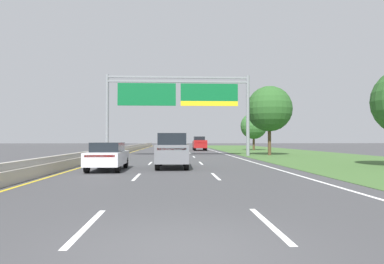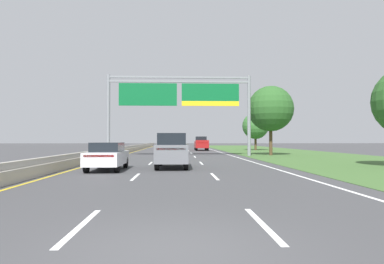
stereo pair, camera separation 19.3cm
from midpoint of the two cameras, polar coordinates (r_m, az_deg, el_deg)
ground_plane at (r=40.51m, az=-2.48°, el=-3.71°), size 220.00×220.00×0.00m
lane_striping at (r=40.05m, az=-2.48°, el=-3.73°), size 11.96×106.00×0.01m
grass_verge_right at (r=42.85m, az=16.56°, el=-3.51°), size 14.00×110.00×0.02m
median_barrier_concrete at (r=41.03m, az=-11.75°, el=-3.16°), size 0.60×110.00×0.85m
overhead_sign_gantry at (r=35.64m, az=-1.99°, el=5.70°), size 15.06×0.42×8.47m
pickup_truck_red at (r=53.99m, az=1.66°, el=-1.95°), size 2.03×5.41×2.20m
car_grey_centre_lane_suv at (r=20.89m, az=-3.08°, el=-3.02°), size 1.95×4.72×2.11m
car_silver_centre_lane_suv at (r=39.84m, az=-2.68°, el=-2.17°), size 2.00×4.74×2.11m
car_white_left_lane_sedan at (r=19.88m, az=-13.70°, el=-3.89°), size 1.83×4.40×1.57m
roadside_tree_mid at (r=38.26m, az=13.18°, el=3.81°), size 4.98×4.98×7.59m
roadside_tree_far at (r=55.60m, az=10.69°, el=1.01°), size 4.22×4.22×6.03m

